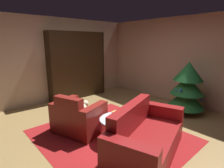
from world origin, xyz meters
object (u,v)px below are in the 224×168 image
at_px(couch_red, 146,139).
at_px(coffee_table, 119,121).
at_px(bookshelf_unit, 80,67).
at_px(book_stack_on_table, 118,114).
at_px(armchair_red, 78,118).
at_px(decorated_tree, 187,87).
at_px(bottle_on_table, 129,114).

bearing_deg(couch_red, coffee_table, 178.49).
bearing_deg(couch_red, bookshelf_unit, 164.24).
xyz_separation_m(couch_red, book_stack_on_table, (-0.70, 0.04, 0.19)).
relative_size(armchair_red, decorated_tree, 0.85).
bearing_deg(couch_red, bottle_on_table, 167.34).
bearing_deg(bottle_on_table, coffee_table, -152.93).
bearing_deg(bottle_on_table, bookshelf_unit, 163.75).
distance_m(coffee_table, book_stack_on_table, 0.11).
bearing_deg(bottle_on_table, armchair_red, -152.06).
relative_size(bookshelf_unit, couch_red, 1.14).
height_order(coffee_table, book_stack_on_table, book_stack_on_table).
relative_size(couch_red, book_stack_on_table, 8.35).
relative_size(bookshelf_unit, armchair_red, 1.88).
bearing_deg(bookshelf_unit, armchair_red, -33.75).
height_order(book_stack_on_table, bottle_on_table, bottle_on_table).
bearing_deg(couch_red, book_stack_on_table, 177.00).
bearing_deg(book_stack_on_table, decorated_tree, 83.07).
height_order(armchair_red, couch_red, couch_red).
bearing_deg(book_stack_on_table, coffee_table, -21.70).
relative_size(bottle_on_table, decorated_tree, 0.24).
bearing_deg(bookshelf_unit, couch_red, -15.76).
height_order(couch_red, coffee_table, couch_red).
xyz_separation_m(armchair_red, couch_red, (1.43, 0.40, -0.00)).
distance_m(bookshelf_unit, bottle_on_table, 3.18).
relative_size(armchair_red, couch_red, 0.61).
distance_m(couch_red, decorated_tree, 2.33).
bearing_deg(bottle_on_table, couch_red, -12.66).
distance_m(couch_red, book_stack_on_table, 0.73).
relative_size(bookshelf_unit, coffee_table, 2.99).
bearing_deg(coffee_table, bottle_on_table, 27.07).
bearing_deg(couch_red, armchair_red, -164.49).
xyz_separation_m(book_stack_on_table, bottle_on_table, (0.23, 0.07, 0.06)).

